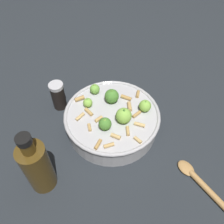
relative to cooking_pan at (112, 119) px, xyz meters
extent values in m
plane|color=#23282D|center=(0.00, 0.00, -0.04)|extent=(2.40, 2.40, 0.00)
cylinder|color=#B7B7BC|center=(0.00, 0.00, -0.01)|extent=(0.27, 0.27, 0.06)
torus|color=#B7B7BC|center=(0.00, 0.00, 0.02)|extent=(0.29, 0.29, 0.01)
sphere|color=#8CC64C|center=(-0.10, -0.01, 0.04)|extent=(0.04, 0.04, 0.04)
cone|color=#75B247|center=(-0.10, -0.01, 0.06)|extent=(0.01, 0.01, 0.01)
sphere|color=#4C8933|center=(0.00, -0.05, 0.05)|extent=(0.04, 0.04, 0.04)
cone|color=#609E38|center=(0.00, -0.05, 0.07)|extent=(0.02, 0.02, 0.02)
sphere|color=#4C8933|center=(0.02, 0.05, 0.04)|extent=(0.04, 0.04, 0.04)
cone|color=#8CC64C|center=(0.02, 0.05, 0.06)|extent=(0.01, 0.01, 0.01)
sphere|color=#8CC64C|center=(0.07, -0.03, 0.04)|extent=(0.03, 0.03, 0.03)
cone|color=#75B247|center=(0.07, -0.03, 0.05)|extent=(0.02, 0.02, 0.01)
sphere|color=#8CC64C|center=(-0.03, 0.03, 0.05)|extent=(0.05, 0.05, 0.05)
cone|color=#4C8933|center=(-0.03, 0.03, 0.07)|extent=(0.02, 0.02, 0.01)
sphere|color=#75B247|center=(0.05, -0.09, 0.04)|extent=(0.03, 0.03, 0.03)
cone|color=#8CC64C|center=(0.05, -0.09, 0.06)|extent=(0.01, 0.01, 0.01)
cylinder|color=tan|center=(0.06, 0.05, 0.03)|extent=(0.01, 0.02, 0.01)
cylinder|color=tan|center=(0.01, 0.11, 0.03)|extent=(0.03, 0.02, 0.01)
cylinder|color=tan|center=(-0.08, 0.04, 0.03)|extent=(0.03, 0.02, 0.01)
cylinder|color=tan|center=(-0.04, -0.06, 0.03)|extent=(0.03, 0.03, 0.01)
cylinder|color=tan|center=(-0.01, 0.08, 0.03)|extent=(0.03, 0.02, 0.01)
cylinder|color=tan|center=(0.09, 0.01, 0.03)|extent=(0.03, 0.03, 0.01)
cylinder|color=tan|center=(-0.08, -0.08, 0.03)|extent=(0.02, 0.03, 0.01)
cylinder|color=tan|center=(0.10, -0.06, 0.03)|extent=(0.03, 0.02, 0.01)
cylinder|color=tan|center=(0.04, 0.02, 0.03)|extent=(0.02, 0.02, 0.01)
cylinder|color=tan|center=(-0.07, 0.10, 0.03)|extent=(0.02, 0.02, 0.01)
cylinder|color=tan|center=(0.07, -0.01, 0.03)|extent=(0.03, 0.03, 0.01)
cylinder|color=tan|center=(-0.05, -0.02, 0.03)|extent=(0.01, 0.03, 0.01)
cylinder|color=tan|center=(-0.04, 0.07, 0.03)|extent=(0.01, 0.03, 0.01)
cylinder|color=tan|center=(0.04, 0.11, 0.03)|extent=(0.02, 0.03, 0.01)
cylinder|color=tan|center=(-0.07, 0.01, 0.03)|extent=(0.03, 0.03, 0.01)
cylinder|color=black|center=(0.17, -0.09, 0.00)|extent=(0.04, 0.04, 0.09)
cylinder|color=silver|center=(0.17, -0.09, 0.05)|extent=(0.05, 0.05, 0.01)
cylinder|color=#4C3814|center=(0.18, 0.18, 0.04)|extent=(0.07, 0.07, 0.16)
cylinder|color=#4C3814|center=(0.18, 0.18, 0.13)|extent=(0.03, 0.03, 0.04)
cylinder|color=black|center=(0.18, 0.18, 0.16)|extent=(0.03, 0.03, 0.02)
cylinder|color=#B2844C|center=(-0.26, 0.23, -0.03)|extent=(0.11, 0.15, 0.02)
ellipsoid|color=#B2844C|center=(-0.20, 0.15, -0.03)|extent=(0.06, 0.06, 0.01)
camera|label=1|loc=(0.01, 0.45, 0.56)|focal=38.24mm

